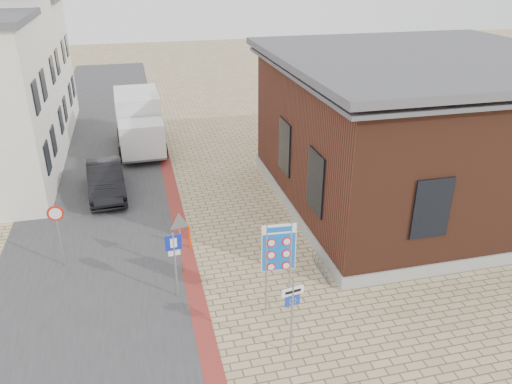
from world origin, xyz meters
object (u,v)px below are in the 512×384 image
essen_sign (292,308)px  bollard (189,237)px  sedan (106,180)px  parking_sign (174,254)px  border_sign (279,249)px  box_truck (139,122)px

essen_sign → bollard: essen_sign is taller
sedan → parking_sign: parking_sign is taller
essen_sign → bollard: 6.92m
bollard → parking_sign: bearing=-105.0°
bollard → sedan: bearing=118.8°
border_sign → bollard: (-2.30, 4.50, -1.77)m
border_sign → parking_sign: (-3.10, 1.50, -0.63)m
sedan → border_sign: (5.57, -10.45, 1.52)m
border_sign → parking_sign: border_sign is taller
box_truck → parking_sign: (0.60, -15.17, -0.01)m
box_truck → bollard: size_ratio=5.94×
sedan → box_truck: size_ratio=0.75×
sedan → parking_sign: size_ratio=1.91×
sedan → essen_sign: bearing=-70.6°
parking_sign → bollard: (0.80, 3.00, -1.14)m
sedan → bollard: 6.79m
box_truck → essen_sign: box_truck is taller
box_truck → bollard: bearing=-84.9°
box_truck → parking_sign: 15.18m
parking_sign → bollard: 3.31m
box_truck → essen_sign: bearing=-80.8°
border_sign → bollard: border_sign is taller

